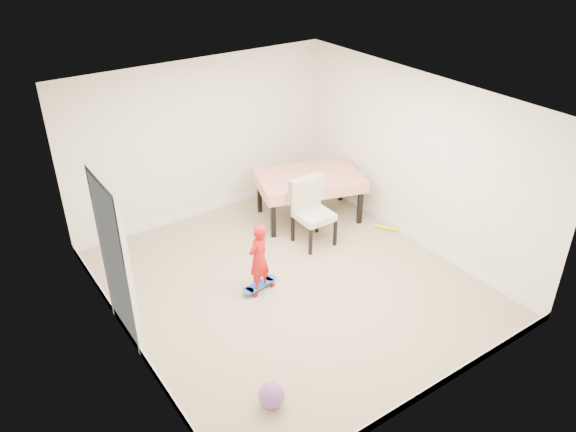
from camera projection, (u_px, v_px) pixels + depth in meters
ground at (290, 283)px, 7.79m from camera, size 5.00×5.00×0.00m
ceiling at (291, 104)px, 6.52m from camera, size 4.50×5.00×0.04m
wall_back at (202, 140)px, 8.93m from camera, size 4.50×0.04×2.60m
wall_front at (438, 301)px, 5.37m from camera, size 4.50×0.04×2.60m
wall_left at (121, 256)px, 6.05m from camera, size 0.04×5.00×2.60m
wall_right at (415, 160)px, 8.25m from camera, size 0.04×5.00×2.60m
door at (116, 264)px, 6.40m from camera, size 0.11×0.94×2.11m
baseboard_back at (207, 208)px, 9.55m from camera, size 4.50×0.02×0.12m
baseboard_front at (423, 394)px, 5.98m from camera, size 4.50×0.02×0.12m
baseboard_left at (135, 343)px, 6.66m from camera, size 0.02×5.00×0.12m
baseboard_right at (406, 232)px, 8.87m from camera, size 0.02×5.00×0.12m
dining_table at (309, 196)px, 9.22m from camera, size 1.89×1.49×0.78m
dining_chair at (314, 214)px, 8.45m from camera, size 0.57×0.65×1.04m
skateboard at (260, 287)px, 7.66m from camera, size 0.60×0.31×0.09m
child at (259, 260)px, 7.41m from camera, size 0.42×0.35×0.99m
balloon at (272, 396)px, 5.85m from camera, size 0.28×0.28×0.28m
foam_toy at (386, 228)px, 9.04m from camera, size 0.26×0.37×0.06m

